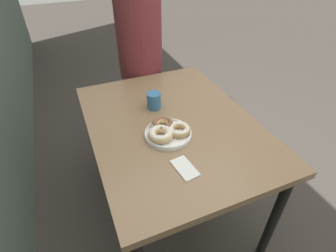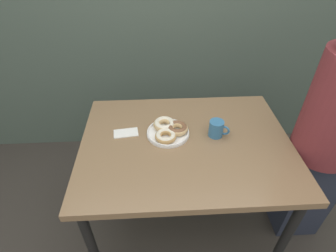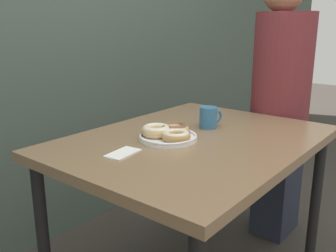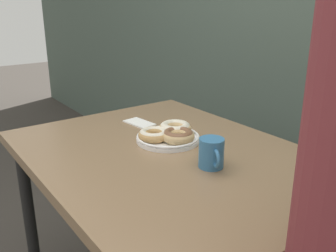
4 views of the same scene
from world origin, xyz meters
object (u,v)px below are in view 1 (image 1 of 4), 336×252
donut_plate (167,131)px  person_figure (141,62)px  napkin (185,168)px  dining_table (172,133)px  coffee_mug (154,100)px

donut_plate → person_figure: size_ratio=0.17×
person_figure → napkin: bearing=172.0°
dining_table → donut_plate: 0.16m
coffee_mug → person_figure: bearing=-10.5°
person_figure → napkin: person_figure is taller
dining_table → coffee_mug: bearing=13.0°
dining_table → napkin: (-0.34, 0.09, 0.08)m
dining_table → donut_plate: donut_plate is taller
donut_plate → napkin: 0.25m
dining_table → person_figure: person_figure is taller
dining_table → person_figure: (0.75, -0.07, 0.11)m
coffee_mug → napkin: bearing=174.9°
coffee_mug → napkin: (-0.51, 0.05, -0.05)m
coffee_mug → person_figure: person_figure is taller
coffee_mug → napkin: coffee_mug is taller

